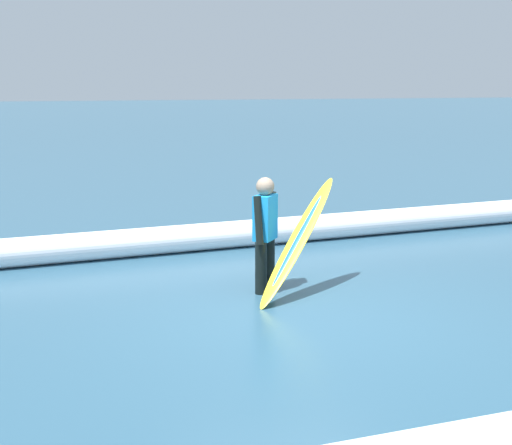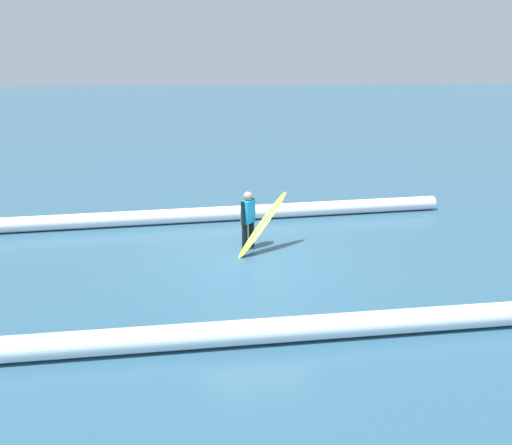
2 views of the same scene
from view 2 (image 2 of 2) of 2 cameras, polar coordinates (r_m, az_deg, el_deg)
ground_plane at (r=12.03m, az=-0.26°, el=-4.27°), size 197.57×197.57×0.00m
surfer at (r=12.72m, az=-0.86°, el=0.61°), size 0.37×0.50×1.40m
surfboard at (r=12.53m, az=0.73°, el=-0.19°), size 1.40×1.09×1.36m
wave_crest_foreground at (r=15.02m, az=-11.32°, el=0.52°), size 17.07×1.51×0.41m
wave_crest_midground at (r=8.62m, az=-13.07°, el=-12.22°), size 17.11×0.68×0.41m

